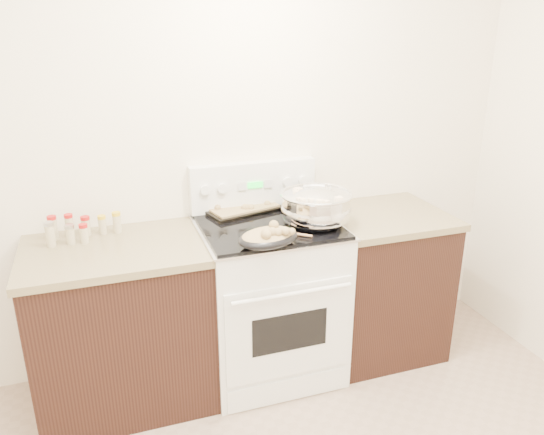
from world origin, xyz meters
name	(u,v)px	position (x,y,z in m)	size (l,w,h in m)	color
room_shell	(317,148)	(0.00, 0.00, 1.70)	(4.10, 3.60, 2.75)	white
counter_left	(123,325)	(-0.48, 1.43, 0.46)	(0.93, 0.67, 0.92)	black
counter_right	(379,282)	(1.08, 1.43, 0.46)	(0.73, 0.67, 0.92)	black
kitchen_range	(269,296)	(0.35, 1.42, 0.49)	(0.78, 0.73, 1.22)	white
mixing_bowl	(316,208)	(0.60, 1.35, 1.03)	(0.47, 0.47, 0.23)	silver
roasting_pan	(268,237)	(0.25, 1.14, 0.99)	(0.37, 0.30, 0.11)	black
baking_sheet	(241,207)	(0.27, 1.70, 0.96)	(0.50, 0.40, 0.06)	black
wooden_spoon	(284,237)	(0.35, 1.19, 0.95)	(0.20, 0.18, 0.04)	tan
blue_ladle	(328,222)	(0.64, 1.27, 0.97)	(0.21, 0.20, 0.09)	#95C9DF
spice_jars	(77,229)	(-0.65, 1.59, 0.98)	(0.38, 0.15, 0.13)	#BFB28C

